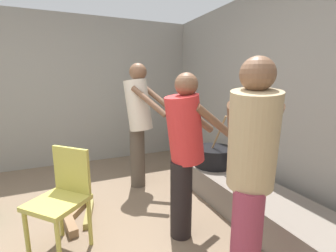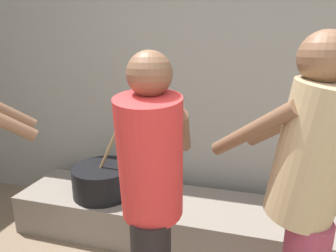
# 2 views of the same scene
# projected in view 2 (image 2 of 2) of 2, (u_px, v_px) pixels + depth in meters

# --- Properties ---
(block_enclosure_rear) EXTENTS (5.76, 0.20, 2.49)m
(block_enclosure_rear) POSITION_uv_depth(u_px,v_px,m) (219.00, 81.00, 2.45)
(block_enclosure_rear) COLOR gray
(block_enclosure_rear) RESTS_ON ground_plane
(hearth_ledge) EXTENTS (2.56, 0.60, 0.33)m
(hearth_ledge) POSITION_uv_depth(u_px,v_px,m) (170.00, 219.00, 2.33)
(hearth_ledge) COLOR slate
(hearth_ledge) RESTS_ON ground_plane
(cooking_pot_main) EXTENTS (0.50, 0.50, 0.70)m
(cooking_pot_main) POSITION_uv_depth(u_px,v_px,m) (103.00, 180.00, 2.37)
(cooking_pot_main) COLOR black
(cooking_pot_main) RESTS_ON hearth_ledge
(cook_in_red_shirt) EXTENTS (0.41, 0.68, 1.51)m
(cook_in_red_shirt) POSITION_uv_depth(u_px,v_px,m) (151.00, 191.00, 1.35)
(cook_in_red_shirt) COLOR black
(cook_in_red_shirt) RESTS_ON ground_plane
(cook_in_tan_shirt) EXTENTS (0.71, 0.67, 1.59)m
(cook_in_tan_shirt) POSITION_uv_depth(u_px,v_px,m) (308.00, 190.00, 1.26)
(cook_in_tan_shirt) COLOR #8C3347
(cook_in_tan_shirt) RESTS_ON ground_plane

